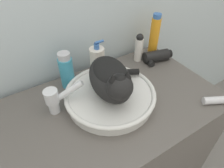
{
  "coord_description": "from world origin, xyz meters",
  "views": [
    {
      "loc": [
        -0.29,
        -0.22,
        1.47
      ],
      "look_at": [
        0.03,
        0.29,
        0.95
      ],
      "focal_mm": 32.0,
      "sensor_mm": 36.0,
      "label": 1
    }
  ],
  "objects_px": {
    "soap_pump_bottle": "(97,62)",
    "cat": "(111,78)",
    "mouthwash_bottle": "(67,71)",
    "cream_tube": "(220,100)",
    "deodorant_stick": "(139,47)",
    "shampoo_bottle_tall": "(154,36)",
    "faucet": "(56,98)",
    "hair_dryer": "(156,56)"
  },
  "relations": [
    {
      "from": "soap_pump_bottle",
      "to": "mouthwash_bottle",
      "type": "bearing_deg",
      "value": 180.0
    },
    {
      "from": "faucet",
      "to": "soap_pump_bottle",
      "type": "height_order",
      "value": "soap_pump_bottle"
    },
    {
      "from": "soap_pump_bottle",
      "to": "hair_dryer",
      "type": "bearing_deg",
      "value": -10.39
    },
    {
      "from": "cat",
      "to": "shampoo_bottle_tall",
      "type": "xyz_separation_m",
      "value": [
        0.4,
        0.2,
        -0.02
      ]
    },
    {
      "from": "shampoo_bottle_tall",
      "to": "soap_pump_bottle",
      "type": "bearing_deg",
      "value": -180.0
    },
    {
      "from": "faucet",
      "to": "soap_pump_bottle",
      "type": "bearing_deg",
      "value": 43.4
    },
    {
      "from": "mouthwash_bottle",
      "to": "cream_tube",
      "type": "height_order",
      "value": "mouthwash_bottle"
    },
    {
      "from": "cream_tube",
      "to": "mouthwash_bottle",
      "type": "bearing_deg",
      "value": 138.02
    },
    {
      "from": "deodorant_stick",
      "to": "mouthwash_bottle",
      "type": "relative_size",
      "value": 0.88
    },
    {
      "from": "cat",
      "to": "cream_tube",
      "type": "xyz_separation_m",
      "value": [
        0.39,
        -0.25,
        -0.12
      ]
    },
    {
      "from": "mouthwash_bottle",
      "to": "cream_tube",
      "type": "distance_m",
      "value": 0.68
    },
    {
      "from": "soap_pump_bottle",
      "to": "hair_dryer",
      "type": "xyz_separation_m",
      "value": [
        0.33,
        -0.06,
        -0.05
      ]
    },
    {
      "from": "cat",
      "to": "mouthwash_bottle",
      "type": "height_order",
      "value": "cat"
    },
    {
      "from": "cat",
      "to": "mouthwash_bottle",
      "type": "xyz_separation_m",
      "value": [
        -0.11,
        0.2,
        -0.05
      ]
    },
    {
      "from": "faucet",
      "to": "mouthwash_bottle",
      "type": "bearing_deg",
      "value": 69.03
    },
    {
      "from": "cat",
      "to": "soap_pump_bottle",
      "type": "bearing_deg",
      "value": 179.29
    },
    {
      "from": "cat",
      "to": "mouthwash_bottle",
      "type": "distance_m",
      "value": 0.24
    },
    {
      "from": "cream_tube",
      "to": "deodorant_stick",
      "type": "bearing_deg",
      "value": 101.33
    },
    {
      "from": "faucet",
      "to": "shampoo_bottle_tall",
      "type": "xyz_separation_m",
      "value": [
        0.61,
        0.13,
        0.05
      ]
    },
    {
      "from": "deodorant_stick",
      "to": "cat",
      "type": "bearing_deg",
      "value": -145.96
    },
    {
      "from": "cat",
      "to": "deodorant_stick",
      "type": "distance_m",
      "value": 0.37
    },
    {
      "from": "cream_tube",
      "to": "hair_dryer",
      "type": "bearing_deg",
      "value": 92.31
    },
    {
      "from": "faucet",
      "to": "cream_tube",
      "type": "xyz_separation_m",
      "value": [
        0.6,
        -0.33,
        -0.05
      ]
    },
    {
      "from": "mouthwash_bottle",
      "to": "soap_pump_bottle",
      "type": "height_order",
      "value": "soap_pump_bottle"
    },
    {
      "from": "deodorant_stick",
      "to": "cream_tube",
      "type": "xyz_separation_m",
      "value": [
        0.09,
        -0.45,
        -0.06
      ]
    },
    {
      "from": "faucet",
      "to": "mouthwash_bottle",
      "type": "xyz_separation_m",
      "value": [
        0.1,
        0.13,
        0.02
      ]
    },
    {
      "from": "cat",
      "to": "soap_pump_bottle",
      "type": "distance_m",
      "value": 0.22
    },
    {
      "from": "faucet",
      "to": "soap_pump_bottle",
      "type": "distance_m",
      "value": 0.29
    },
    {
      "from": "shampoo_bottle_tall",
      "to": "soap_pump_bottle",
      "type": "xyz_separation_m",
      "value": [
        -0.35,
        -0.0,
        -0.04
      ]
    },
    {
      "from": "faucet",
      "to": "cream_tube",
      "type": "distance_m",
      "value": 0.69
    },
    {
      "from": "soap_pump_bottle",
      "to": "cat",
      "type": "bearing_deg",
      "value": -103.36
    },
    {
      "from": "faucet",
      "to": "shampoo_bottle_tall",
      "type": "bearing_deg",
      "value": 28.99
    },
    {
      "from": "hair_dryer",
      "to": "faucet",
      "type": "bearing_deg",
      "value": -158.56
    },
    {
      "from": "shampoo_bottle_tall",
      "to": "cream_tube",
      "type": "xyz_separation_m",
      "value": [
        -0.01,
        -0.45,
        -0.1
      ]
    },
    {
      "from": "faucet",
      "to": "shampoo_bottle_tall",
      "type": "height_order",
      "value": "shampoo_bottle_tall"
    },
    {
      "from": "cat",
      "to": "cream_tube",
      "type": "distance_m",
      "value": 0.48
    },
    {
      "from": "cat",
      "to": "shampoo_bottle_tall",
      "type": "height_order",
      "value": "shampoo_bottle_tall"
    },
    {
      "from": "cat",
      "to": "soap_pump_bottle",
      "type": "height_order",
      "value": "cat"
    },
    {
      "from": "shampoo_bottle_tall",
      "to": "soap_pump_bottle",
      "type": "height_order",
      "value": "shampoo_bottle_tall"
    },
    {
      "from": "shampoo_bottle_tall",
      "to": "hair_dryer",
      "type": "height_order",
      "value": "shampoo_bottle_tall"
    },
    {
      "from": "deodorant_stick",
      "to": "soap_pump_bottle",
      "type": "bearing_deg",
      "value": -180.0
    },
    {
      "from": "faucet",
      "to": "hair_dryer",
      "type": "relative_size",
      "value": 0.95
    }
  ]
}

